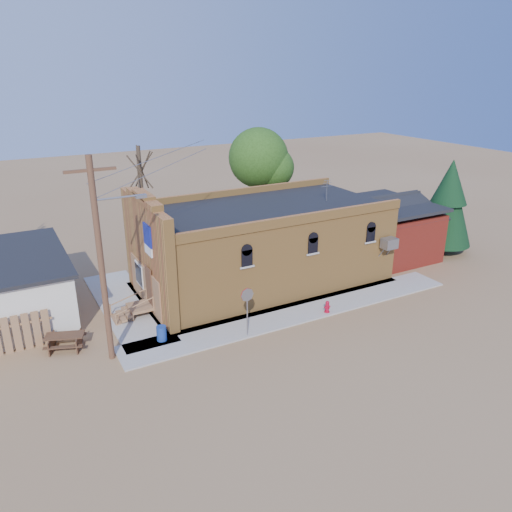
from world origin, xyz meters
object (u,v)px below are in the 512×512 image
fire_hydrant (327,307)px  picnic_table (65,340)px  brick_bar (259,245)px  stop_sign (247,299)px  trash_barrel (162,333)px  utility_pole (102,258)px

fire_hydrant → picnic_table: 12.96m
brick_bar → stop_sign: brick_bar is taller
fire_hydrant → trash_barrel: size_ratio=0.91×
utility_pole → trash_barrel: utility_pole is taller
fire_hydrant → trash_barrel: (-8.55, 1.38, 0.04)m
stop_sign → trash_barrel: size_ratio=3.43×
utility_pole → trash_barrel: (2.36, 0.30, -4.33)m
trash_barrel → picnic_table: size_ratio=0.35×
utility_pole → stop_sign: utility_pole is taller
utility_pole → stop_sign: bearing=-11.1°
utility_pole → trash_barrel: size_ratio=12.57×
trash_barrel → stop_sign: bearing=-21.7°
utility_pole → stop_sign: (6.12, -1.20, -2.80)m
stop_sign → trash_barrel: stop_sign is taller
utility_pole → picnic_table: bearing=133.6°
stop_sign → picnic_table: (-7.84, 3.01, -1.51)m
utility_pole → fire_hydrant: utility_pole is taller
fire_hydrant → picnic_table: (-12.63, 2.88, 0.06)m
picnic_table → trash_barrel: bearing=-0.7°
fire_hydrant → stop_sign: 5.04m
brick_bar → trash_barrel: (-7.43, -3.99, -1.90)m
stop_sign → trash_barrel: (-3.76, 1.50, -1.53)m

